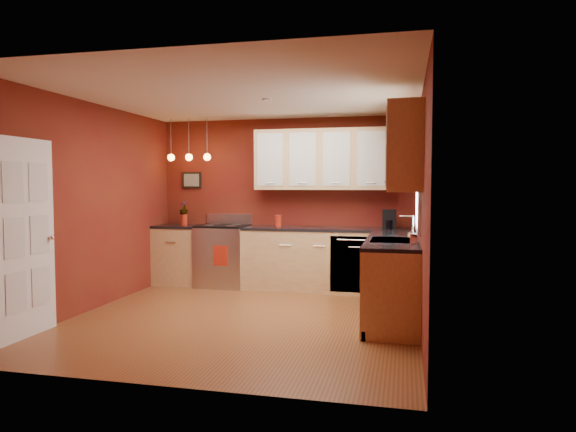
% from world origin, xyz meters
% --- Properties ---
extents(floor, '(4.20, 4.20, 0.00)m').
position_xyz_m(floor, '(0.00, 0.00, 0.00)').
color(floor, brown).
rests_on(floor, ground).
extents(ceiling, '(4.00, 4.20, 0.02)m').
position_xyz_m(ceiling, '(0.00, 0.00, 2.60)').
color(ceiling, silver).
rests_on(ceiling, wall_back).
extents(wall_back, '(4.00, 0.02, 2.60)m').
position_xyz_m(wall_back, '(0.00, 2.10, 1.30)').
color(wall_back, maroon).
rests_on(wall_back, floor).
extents(wall_front, '(4.00, 0.02, 2.60)m').
position_xyz_m(wall_front, '(0.00, -2.10, 1.30)').
color(wall_front, maroon).
rests_on(wall_front, floor).
extents(wall_left, '(0.02, 4.20, 2.60)m').
position_xyz_m(wall_left, '(-2.00, 0.00, 1.30)').
color(wall_left, maroon).
rests_on(wall_left, floor).
extents(wall_right, '(0.02, 4.20, 2.60)m').
position_xyz_m(wall_right, '(2.00, 0.00, 1.30)').
color(wall_right, maroon).
rests_on(wall_right, floor).
extents(base_cabinets_back_left, '(0.70, 0.60, 0.90)m').
position_xyz_m(base_cabinets_back_left, '(-1.65, 1.80, 0.45)').
color(base_cabinets_back_left, tan).
rests_on(base_cabinets_back_left, floor).
extents(base_cabinets_back_right, '(2.54, 0.60, 0.90)m').
position_xyz_m(base_cabinets_back_right, '(0.73, 1.80, 0.45)').
color(base_cabinets_back_right, tan).
rests_on(base_cabinets_back_right, floor).
extents(base_cabinets_right, '(0.60, 2.10, 0.90)m').
position_xyz_m(base_cabinets_right, '(1.70, 0.45, 0.45)').
color(base_cabinets_right, tan).
rests_on(base_cabinets_right, floor).
extents(counter_back_left, '(0.70, 0.62, 0.04)m').
position_xyz_m(counter_back_left, '(-1.65, 1.80, 0.92)').
color(counter_back_left, black).
rests_on(counter_back_left, base_cabinets_back_left).
extents(counter_back_right, '(2.54, 0.62, 0.04)m').
position_xyz_m(counter_back_right, '(0.73, 1.80, 0.92)').
color(counter_back_right, black).
rests_on(counter_back_right, base_cabinets_back_right).
extents(counter_right, '(0.62, 2.10, 0.04)m').
position_xyz_m(counter_right, '(1.70, 0.45, 0.92)').
color(counter_right, black).
rests_on(counter_right, base_cabinets_right).
extents(gas_range, '(0.76, 0.64, 1.11)m').
position_xyz_m(gas_range, '(-0.92, 1.80, 0.48)').
color(gas_range, '#B6B7BB').
rests_on(gas_range, floor).
extents(dishwasher_front, '(0.60, 0.02, 0.80)m').
position_xyz_m(dishwasher_front, '(1.10, 1.51, 0.45)').
color(dishwasher_front, '#B6B7BB').
rests_on(dishwasher_front, base_cabinets_back_right).
extents(sink, '(0.50, 0.70, 0.33)m').
position_xyz_m(sink, '(1.70, 0.30, 0.92)').
color(sink, gray).
rests_on(sink, counter_right).
extents(window, '(0.06, 1.02, 1.22)m').
position_xyz_m(window, '(1.97, 0.30, 1.69)').
color(window, white).
rests_on(window, wall_right).
extents(door_left_wall, '(0.12, 0.82, 2.05)m').
position_xyz_m(door_left_wall, '(-1.97, -1.20, 1.03)').
color(door_left_wall, white).
rests_on(door_left_wall, floor).
extents(upper_cabinets_back, '(2.00, 0.35, 0.90)m').
position_xyz_m(upper_cabinets_back, '(0.60, 1.93, 1.95)').
color(upper_cabinets_back, tan).
rests_on(upper_cabinets_back, wall_back).
extents(upper_cabinets_right, '(0.35, 1.95, 0.90)m').
position_xyz_m(upper_cabinets_right, '(1.82, 0.32, 1.95)').
color(upper_cabinets_right, tan).
rests_on(upper_cabinets_right, wall_right).
extents(wall_picture, '(0.32, 0.03, 0.26)m').
position_xyz_m(wall_picture, '(-1.55, 2.08, 1.65)').
color(wall_picture, black).
rests_on(wall_picture, wall_back).
extents(pendant_lights, '(0.71, 0.11, 0.66)m').
position_xyz_m(pendant_lights, '(-1.45, 1.75, 2.01)').
color(pendant_lights, gray).
rests_on(pendant_lights, ceiling).
extents(red_canister, '(0.11, 0.11, 0.17)m').
position_xyz_m(red_canister, '(-0.05, 1.85, 1.03)').
color(red_canister, '#AA2112').
rests_on(red_canister, counter_back_right).
extents(red_vase, '(0.10, 0.10, 0.17)m').
position_xyz_m(red_vase, '(-1.58, 1.83, 1.02)').
color(red_vase, '#AA2112').
rests_on(red_vase, counter_back_left).
extents(flowers, '(0.17, 0.17, 0.23)m').
position_xyz_m(flowers, '(-1.58, 1.83, 1.20)').
color(flowers, '#AA2112').
rests_on(flowers, red_vase).
extents(coffee_maker, '(0.19, 0.19, 0.28)m').
position_xyz_m(coffee_maker, '(1.61, 1.82, 1.07)').
color(coffee_maker, black).
rests_on(coffee_maker, counter_back_right).
extents(soap_pump, '(0.10, 0.10, 0.17)m').
position_xyz_m(soap_pump, '(1.91, -0.06, 1.03)').
color(soap_pump, white).
rests_on(soap_pump, counter_right).
extents(dish_towel, '(0.22, 0.01, 0.30)m').
position_xyz_m(dish_towel, '(-0.84, 1.47, 0.52)').
color(dish_towel, '#AA2112').
rests_on(dish_towel, gas_range).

